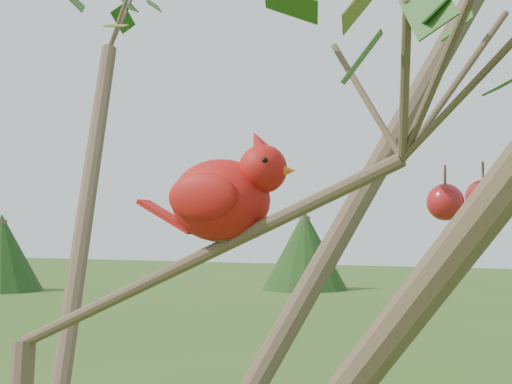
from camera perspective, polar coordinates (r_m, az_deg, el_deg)
crabapple_tree at (r=1.10m, az=-17.94°, el=-2.56°), size 2.35×2.05×2.95m
cardinal at (r=1.01m, az=-2.24°, el=-0.28°), size 0.22×0.12×0.15m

